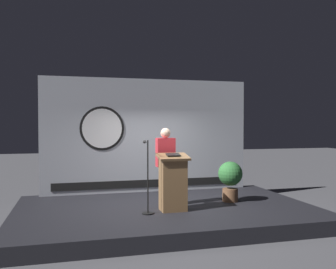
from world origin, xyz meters
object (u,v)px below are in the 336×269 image
potted_plant (230,177)px  podium (173,182)px  microphone_stand (147,188)px  speaker_person (165,166)px

potted_plant → podium: bearing=-161.3°
podium → potted_plant: bearing=18.7°
podium → potted_plant: podium is taller
microphone_stand → potted_plant: (2.09, 0.62, 0.04)m
speaker_person → potted_plant: bearing=1.4°
microphone_stand → podium: bearing=10.5°
podium → speaker_person: 0.56m
podium → microphone_stand: 0.58m
speaker_person → potted_plant: speaker_person is taller
microphone_stand → potted_plant: size_ratio=1.59×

